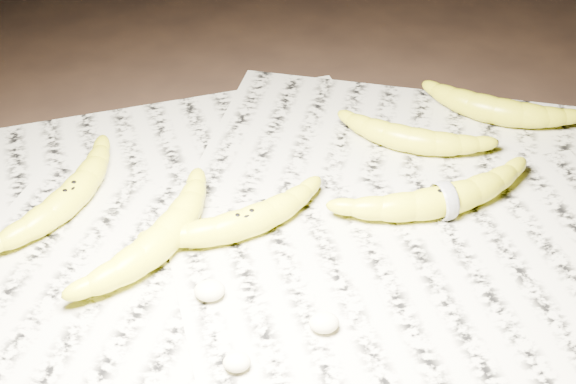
{
  "coord_description": "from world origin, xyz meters",
  "views": [
    {
      "loc": [
        -0.07,
        -0.69,
        0.62
      ],
      "look_at": [
        0.0,
        0.03,
        0.05
      ],
      "focal_mm": 50.0,
      "sensor_mm": 36.0,
      "label": 1
    }
  ],
  "objects": [
    {
      "name": "flesh_chunk_c",
      "position": [
        0.02,
        -0.14,
        0.02
      ],
      "size": [
        0.03,
        0.03,
        0.02
      ],
      "primitive_type": "ellipsoid",
      "color": "beige",
      "rests_on": "newspaper_patch"
    },
    {
      "name": "banana_upper_a",
      "position": [
        0.18,
        0.17,
        0.03
      ],
      "size": [
        0.19,
        0.13,
        0.04
      ],
      "primitive_type": null,
      "rotation": [
        0.0,
        0.0,
        -0.46
      ],
      "color": "yellow",
      "rests_on": "newspaper_patch"
    },
    {
      "name": "banana_left_a",
      "position": [
        -0.25,
        0.09,
        0.03
      ],
      "size": [
        0.16,
        0.22,
        0.04
      ],
      "primitive_type": null,
      "rotation": [
        0.0,
        0.0,
        1.05
      ],
      "color": "yellow",
      "rests_on": "newspaper_patch"
    },
    {
      "name": "flesh_chunk_a",
      "position": [
        -0.09,
        -0.08,
        0.02
      ],
      "size": [
        0.03,
        0.03,
        0.02
      ],
      "primitive_type": "ellipsoid",
      "color": "beige",
      "rests_on": "newspaper_patch"
    },
    {
      "name": "banana_upper_b",
      "position": [
        0.32,
        0.22,
        0.03
      ],
      "size": [
        0.2,
        0.15,
        0.04
      ],
      "primitive_type": null,
      "rotation": [
        0.0,
        0.0,
        -0.51
      ],
      "color": "yellow",
      "rests_on": "newspaper_patch"
    },
    {
      "name": "flesh_chunk_b",
      "position": [
        -0.07,
        -0.18,
        0.02
      ],
      "size": [
        0.03,
        0.02,
        0.02
      ],
      "primitive_type": "ellipsoid",
      "color": "beige",
      "rests_on": "newspaper_patch"
    },
    {
      "name": "banana_taped",
      "position": [
        0.19,
        0.03,
        0.03
      ],
      "size": [
        0.24,
        0.12,
        0.04
      ],
      "primitive_type": null,
      "rotation": [
        0.0,
        0.0,
        0.24
      ],
      "color": "yellow",
      "rests_on": "newspaper_patch"
    },
    {
      "name": "newspaper_patch",
      "position": [
        -0.0,
        0.01,
        0.0
      ],
      "size": [
        0.9,
        0.7,
        0.01
      ],
      "primitive_type": "cube",
      "color": "#BBB8A0",
      "rests_on": "ground"
    },
    {
      "name": "banana_center",
      "position": [
        -0.05,
        0.02,
        0.03
      ],
      "size": [
        0.21,
        0.13,
        0.04
      ],
      "primitive_type": null,
      "rotation": [
        0.0,
        0.0,
        0.38
      ],
      "color": "yellow",
      "rests_on": "newspaper_patch"
    },
    {
      "name": "measuring_tape",
      "position": [
        0.19,
        0.03,
        0.03
      ],
      "size": [
        0.02,
        0.05,
        0.05
      ],
      "primitive_type": "torus",
      "rotation": [
        0.0,
        1.57,
        0.24
      ],
      "color": "white",
      "rests_on": "newspaper_patch"
    },
    {
      "name": "ground",
      "position": [
        0.0,
        0.0,
        0.0
      ],
      "size": [
        3.0,
        3.0,
        0.0
      ],
      "primitive_type": "plane",
      "color": "black",
      "rests_on": "ground"
    },
    {
      "name": "banana_left_b",
      "position": [
        -0.14,
        -0.0,
        0.03
      ],
      "size": [
        0.18,
        0.21,
        0.04
      ],
      "primitive_type": null,
      "rotation": [
        0.0,
        0.0,
        0.96
      ],
      "color": "yellow",
      "rests_on": "newspaper_patch"
    }
  ]
}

